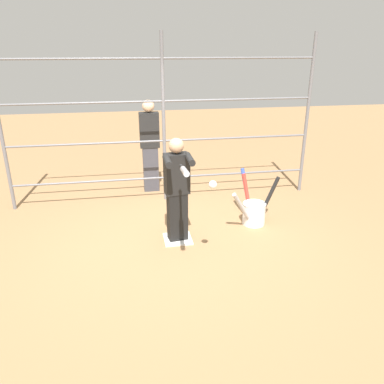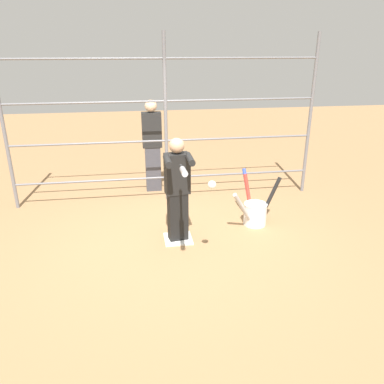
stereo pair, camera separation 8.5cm
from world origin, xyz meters
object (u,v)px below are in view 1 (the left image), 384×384
(batter, at_px, (177,188))
(bystander_behind_fence, at_px, (150,145))
(softball_in_flight, at_px, (213,185))
(bat_bucket, at_px, (253,211))
(baseball_bat_swinging, at_px, (184,171))

(batter, height_order, bystander_behind_fence, bystander_behind_fence)
(softball_in_flight, bearing_deg, batter, -70.92)
(softball_in_flight, height_order, bystander_behind_fence, bystander_behind_fence)
(batter, distance_m, bat_bucket, 1.44)
(softball_in_flight, xyz_separation_m, bat_bucket, (-0.96, -1.21, -0.94))
(softball_in_flight, distance_m, bystander_behind_fence, 3.05)
(batter, distance_m, softball_in_flight, 0.98)
(batter, distance_m, baseball_bat_swinging, 1.05)
(bystander_behind_fence, bearing_deg, softball_in_flight, 99.89)
(baseball_bat_swinging, height_order, bat_bucket, baseball_bat_swinging)
(batter, height_order, baseball_bat_swinging, batter)
(bystander_behind_fence, bearing_deg, baseball_bat_swinging, 93.47)
(softball_in_flight, distance_m, bat_bucket, 1.81)
(bat_bucket, distance_m, bystander_behind_fence, 2.42)
(bystander_behind_fence, bearing_deg, bat_bucket, 129.69)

